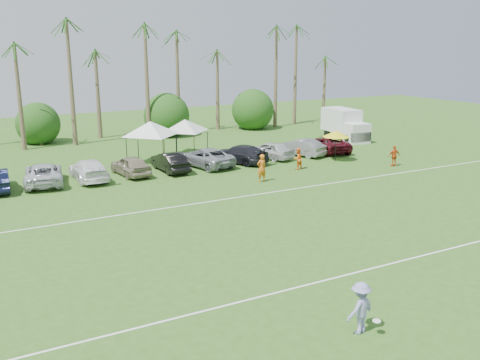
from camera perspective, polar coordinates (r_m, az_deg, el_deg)
name	(u,v)px	position (r m, az deg, el deg)	size (l,w,h in m)	color
ground	(376,296)	(20.74, 14.34, -11.94)	(120.00, 120.00, 0.00)	#305C1B
field_lines	(265,231)	(26.63, 2.63, -5.50)	(80.00, 12.10, 0.01)	white
palm_tree_3	(6,32)	(51.69, -23.65, 14.29)	(2.40, 2.40, 11.90)	brown
palm_tree_4	(57,62)	(52.24, -18.92, 11.85)	(2.40, 2.40, 8.90)	brown
palm_tree_5	(101,52)	(53.06, -14.64, 13.12)	(2.40, 2.40, 9.90)	brown
palm_tree_6	(141,42)	(54.17, -10.47, 14.26)	(2.40, 2.40, 10.90)	brown
palm_tree_7	(180,33)	(55.57, -6.45, 15.27)	(2.40, 2.40, 11.90)	brown
palm_tree_8	(225,59)	(57.65, -1.66, 12.75)	(2.40, 2.40, 8.90)	brown
palm_tree_9	(265,51)	(60.05, 2.72, 13.63)	(2.40, 2.40, 9.90)	brown
palm_tree_10	(303,42)	(62.78, 6.77, 14.36)	(2.40, 2.40, 10.90)	brown
palm_tree_11	(332,35)	(65.16, 9.77, 15.00)	(2.40, 2.40, 11.90)	brown
bush_tree_1	(38,124)	(53.39, -20.74, 5.59)	(4.00, 4.00, 4.00)	brown
bush_tree_2	(160,116)	(56.23, -8.51, 6.75)	(4.00, 4.00, 4.00)	brown
bush_tree_3	(245,111)	(60.35, 0.51, 7.41)	(4.00, 4.00, 4.00)	brown
sideline_player_a	(262,168)	(35.90, 2.31, 1.29)	(0.69, 0.45, 1.89)	orange
sideline_player_b	(298,159)	(39.75, 6.18, 2.27)	(0.78, 0.60, 1.60)	orange
sideline_player_c	(394,156)	(42.19, 16.13, 2.48)	(0.93, 0.39, 1.59)	#CD4E16
box_truck	(345,124)	(53.00, 11.14, 5.93)	(2.76, 5.88, 2.93)	white
canopy_tent_left	(150,121)	(41.96, -9.56, 6.20)	(4.69, 4.69, 3.80)	black
canopy_tent_right	(185,119)	(44.84, -5.90, 6.46)	(4.28, 4.28, 3.47)	black
market_umbrella	(336,134)	(42.76, 10.24, 4.87)	(2.19, 2.19, 2.44)	black
frisbee_player	(360,308)	(17.89, 12.71, -13.16)	(1.23, 0.96, 1.73)	#8B8BC6
parked_car_2	(43,174)	(37.59, -20.23, 0.62)	(2.36, 5.11, 1.42)	silver
parked_car_3	(89,170)	(37.83, -15.83, 1.05)	(1.99, 4.89, 1.42)	white
parked_car_4	(131,165)	(38.50, -11.60, 1.53)	(1.68, 4.17, 1.42)	gray
parked_car_5	(170,162)	(39.26, -7.47, 1.95)	(1.50, 4.31, 1.42)	black
parked_car_6	(205,157)	(40.54, -3.73, 2.43)	(2.36, 5.11, 1.42)	gray
parked_car_7	(240,154)	(41.73, -0.04, 2.80)	(1.99, 4.89, 1.42)	black
parked_car_8	(270,150)	(43.33, 3.22, 3.21)	(1.68, 4.17, 1.42)	silver
parked_car_9	(301,147)	(44.80, 6.49, 3.50)	(1.50, 4.31, 1.42)	gray
parked_car_10	(327,144)	(46.68, 9.28, 3.84)	(2.36, 5.11, 1.42)	#540F1A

